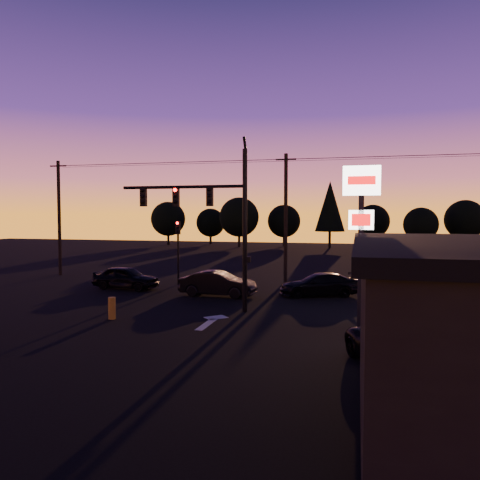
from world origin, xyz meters
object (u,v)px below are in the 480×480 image
at_px(secondary_signal, 178,243).
at_px(pylon_sign, 361,212).
at_px(car_left, 126,277).
at_px(bollard, 112,308).
at_px(car_right, 319,284).
at_px(suv_parked, 405,351).
at_px(traffic_signal_mast, 214,212).
at_px(car_mid, 218,284).

height_order(secondary_signal, pylon_sign, pylon_sign).
bearing_deg(car_left, pylon_sign, -112.34).
distance_m(bollard, car_left, 8.81).
xyz_separation_m(car_right, suv_parked, (3.66, -12.78, -0.03)).
distance_m(secondary_signal, car_right, 10.13).
relative_size(secondary_signal, pylon_sign, 0.64).
relative_size(pylon_sign, bollard, 6.75).
xyz_separation_m(bollard, car_left, (-3.56, 8.06, 0.23)).
distance_m(traffic_signal_mast, car_left, 9.96).
bearing_deg(suv_parked, pylon_sign, 79.32).
bearing_deg(car_left, bollard, -151.35).
distance_m(bollard, car_mid, 7.60).
bearing_deg(pylon_sign, secondary_signal, 140.23).
bearing_deg(secondary_signal, bollard, -84.92).
distance_m(traffic_signal_mast, bollard, 6.69).
relative_size(car_left, car_right, 0.93).
distance_m(secondary_signal, pylon_sign, 15.75).
bearing_deg(suv_parked, car_left, 116.07).
distance_m(car_left, car_right, 12.32).
bearing_deg(traffic_signal_mast, pylon_sign, -19.36).
distance_m(pylon_sign, car_mid, 11.14).
xyz_separation_m(bollard, car_right, (8.75, 8.53, 0.17)).
distance_m(car_left, car_mid, 6.62).
bearing_deg(bollard, secondary_signal, 95.08).
bearing_deg(car_mid, traffic_signal_mast, -163.30).
xyz_separation_m(car_left, car_mid, (6.54, -1.07, -0.00)).
distance_m(pylon_sign, bollard, 11.92).
xyz_separation_m(secondary_signal, car_mid, (3.91, -3.56, -2.12)).
relative_size(secondary_signal, suv_parked, 0.93).
height_order(traffic_signal_mast, pylon_sign, traffic_signal_mast).
distance_m(traffic_signal_mast, suv_parked, 11.96).
distance_m(car_mid, car_right, 5.97).
distance_m(pylon_sign, suv_parked, 6.57).
bearing_deg(pylon_sign, car_mid, 141.51).
relative_size(car_mid, car_right, 0.97).
bearing_deg(traffic_signal_mast, suv_parked, -40.86).
bearing_deg(secondary_signal, car_right, -11.76).
bearing_deg(secondary_signal, traffic_signal_mast, -56.81).
xyz_separation_m(traffic_signal_mast, pylon_sign, (7.10, -2.49, -0.02)).
bearing_deg(pylon_sign, car_left, 152.86).
relative_size(secondary_signal, car_left, 1.00).
relative_size(pylon_sign, car_left, 1.57).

